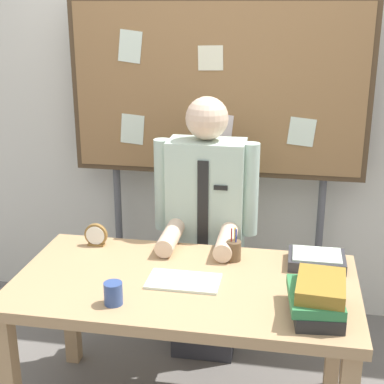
{
  "coord_description": "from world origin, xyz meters",
  "views": [
    {
      "loc": [
        0.43,
        -2.19,
        1.89
      ],
      "look_at": [
        0.0,
        0.18,
        1.08
      ],
      "focal_mm": 52.97,
      "sensor_mm": 36.0,
      "label": 1
    }
  ],
  "objects_px": {
    "coffee_mug": "(113,293)",
    "bulletin_board": "(217,93)",
    "book_stack": "(317,298)",
    "paper_tray": "(317,260)",
    "person": "(206,239)",
    "open_notebook": "(184,281)",
    "desk": "(185,299)",
    "desk_clock": "(96,236)",
    "pen_holder": "(234,250)"
  },
  "relations": [
    {
      "from": "person",
      "to": "book_stack",
      "type": "xyz_separation_m",
      "value": [
        0.56,
        -0.78,
        0.13
      ]
    },
    {
      "from": "bulletin_board",
      "to": "book_stack",
      "type": "height_order",
      "value": "bulletin_board"
    },
    {
      "from": "person",
      "to": "book_stack",
      "type": "distance_m",
      "value": 0.97
    },
    {
      "from": "desk",
      "to": "person",
      "type": "distance_m",
      "value": 0.59
    },
    {
      "from": "desk",
      "to": "coffee_mug",
      "type": "bearing_deg",
      "value": -134.06
    },
    {
      "from": "desk_clock",
      "to": "pen_holder",
      "type": "distance_m",
      "value": 0.7
    },
    {
      "from": "desk",
      "to": "paper_tray",
      "type": "bearing_deg",
      "value": 24.27
    },
    {
      "from": "person",
      "to": "bulletin_board",
      "type": "distance_m",
      "value": 0.82
    },
    {
      "from": "desk",
      "to": "desk_clock",
      "type": "relative_size",
      "value": 13.02
    },
    {
      "from": "bulletin_board",
      "to": "coffee_mug",
      "type": "relative_size",
      "value": 20.48
    },
    {
      "from": "desk",
      "to": "person",
      "type": "relative_size",
      "value": 1.04
    },
    {
      "from": "desk",
      "to": "open_notebook",
      "type": "xyz_separation_m",
      "value": [
        0.0,
        -0.02,
        0.1
      ]
    },
    {
      "from": "person",
      "to": "desk_clock",
      "type": "bearing_deg",
      "value": -149.32
    },
    {
      "from": "book_stack",
      "to": "paper_tray",
      "type": "distance_m",
      "value": 0.45
    },
    {
      "from": "open_notebook",
      "to": "desk_clock",
      "type": "height_order",
      "value": "desk_clock"
    },
    {
      "from": "person",
      "to": "bulletin_board",
      "type": "relative_size",
      "value": 0.75
    },
    {
      "from": "coffee_mug",
      "to": "pen_holder",
      "type": "bearing_deg",
      "value": 49.03
    },
    {
      "from": "person",
      "to": "pen_holder",
      "type": "bearing_deg",
      "value": -61.51
    },
    {
      "from": "paper_tray",
      "to": "open_notebook",
      "type": "bearing_deg",
      "value": -154.07
    },
    {
      "from": "pen_holder",
      "to": "open_notebook",
      "type": "bearing_deg",
      "value": -125.25
    },
    {
      "from": "pen_holder",
      "to": "desk_clock",
      "type": "bearing_deg",
      "value": 176.32
    },
    {
      "from": "desk",
      "to": "bulletin_board",
      "type": "bearing_deg",
      "value": 90.02
    },
    {
      "from": "desk",
      "to": "coffee_mug",
      "type": "distance_m",
      "value": 0.38
    },
    {
      "from": "desk",
      "to": "desk_clock",
      "type": "height_order",
      "value": "desk_clock"
    },
    {
      "from": "pen_holder",
      "to": "paper_tray",
      "type": "xyz_separation_m",
      "value": [
        0.38,
        0.01,
        -0.02
      ]
    },
    {
      "from": "person",
      "to": "desk",
      "type": "bearing_deg",
      "value": -90.0
    },
    {
      "from": "book_stack",
      "to": "open_notebook",
      "type": "bearing_deg",
      "value": 162.91
    },
    {
      "from": "desk",
      "to": "book_stack",
      "type": "bearing_deg",
      "value": -18.92
    },
    {
      "from": "bulletin_board",
      "to": "open_notebook",
      "type": "distance_m",
      "value": 1.19
    },
    {
      "from": "bulletin_board",
      "to": "desk_clock",
      "type": "bearing_deg",
      "value": -127.11
    },
    {
      "from": "pen_holder",
      "to": "person",
      "type": "bearing_deg",
      "value": 118.49
    },
    {
      "from": "book_stack",
      "to": "coffee_mug",
      "type": "bearing_deg",
      "value": -175.8
    },
    {
      "from": "desk_clock",
      "to": "bulletin_board",
      "type": "bearing_deg",
      "value": 52.89
    },
    {
      "from": "open_notebook",
      "to": "paper_tray",
      "type": "xyz_separation_m",
      "value": [
        0.57,
        0.28,
        0.02
      ]
    },
    {
      "from": "person",
      "to": "desk_clock",
      "type": "height_order",
      "value": "person"
    },
    {
      "from": "person",
      "to": "desk_clock",
      "type": "xyz_separation_m",
      "value": [
        -0.51,
        -0.3,
        0.11
      ]
    },
    {
      "from": "person",
      "to": "open_notebook",
      "type": "xyz_separation_m",
      "value": [
        0.0,
        -0.61,
        0.06
      ]
    },
    {
      "from": "desk",
      "to": "paper_tray",
      "type": "relative_size",
      "value": 5.79
    },
    {
      "from": "person",
      "to": "paper_tray",
      "type": "height_order",
      "value": "person"
    },
    {
      "from": "person",
      "to": "coffee_mug",
      "type": "relative_size",
      "value": 15.34
    },
    {
      "from": "desk_clock",
      "to": "paper_tray",
      "type": "height_order",
      "value": "desk_clock"
    },
    {
      "from": "open_notebook",
      "to": "bulletin_board",
      "type": "bearing_deg",
      "value": 90.05
    },
    {
      "from": "book_stack",
      "to": "paper_tray",
      "type": "relative_size",
      "value": 1.2
    },
    {
      "from": "person",
      "to": "bulletin_board",
      "type": "bearing_deg",
      "value": 90.05
    },
    {
      "from": "bulletin_board",
      "to": "open_notebook",
      "type": "relative_size",
      "value": 6.1
    },
    {
      "from": "paper_tray",
      "to": "person",
      "type": "bearing_deg",
      "value": 149.8
    },
    {
      "from": "desk_clock",
      "to": "paper_tray",
      "type": "distance_m",
      "value": 1.08
    },
    {
      "from": "open_notebook",
      "to": "coffee_mug",
      "type": "height_order",
      "value": "coffee_mug"
    },
    {
      "from": "coffee_mug",
      "to": "bulletin_board",
      "type": "bearing_deg",
      "value": 78.66
    },
    {
      "from": "bulletin_board",
      "to": "book_stack",
      "type": "bearing_deg",
      "value": -64.04
    }
  ]
}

